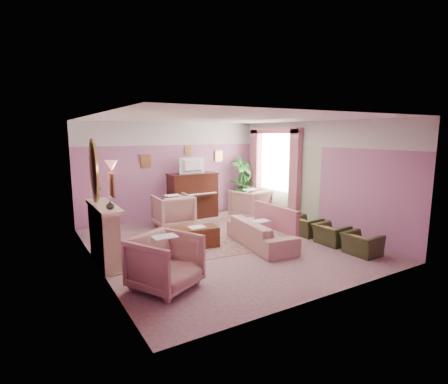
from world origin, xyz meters
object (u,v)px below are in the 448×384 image
television (193,164)px  coffee_table (195,237)px  sofa (261,228)px  side_table (246,200)px  olive_chair_a (362,241)px  olive_chair_c (306,223)px  piano (193,196)px  floral_armchair_right (250,202)px  olive_chair_d (284,216)px  floral_armchair_front (165,260)px  floral_armchair_left (173,209)px  olive_chair_b (331,231)px

television → coffee_table: 3.07m
sofa → side_table: bearing=60.8°
olive_chair_a → side_table: side_table is taller
coffee_table → olive_chair_c: olive_chair_c is taller
piano → floral_armchair_right: bearing=-36.2°
sofa → olive_chair_c: bearing=3.6°
coffee_table → olive_chair_d: bearing=5.5°
olive_chair_c → floral_armchair_front: bearing=-165.2°
television → floral_armchair_right: size_ratio=0.82×
olive_chair_d → side_table: side_table is taller
coffee_table → sofa: (1.31, -0.65, 0.17)m
floral_armchair_left → olive_chair_c: 3.44m
olive_chair_c → television: bearing=117.5°
floral_armchair_right → olive_chair_d: bearing=-80.8°
sofa → olive_chair_a: (1.44, -1.55, -0.10)m
floral_armchair_right → floral_armchair_front: (-3.87, -3.15, 0.00)m
coffee_table → side_table: bearing=39.0°
olive_chair_a → olive_chair_d: size_ratio=1.00×
floral_armchair_left → olive_chair_d: (2.52, -1.52, -0.19)m
olive_chair_a → olive_chair_d: 2.46m
olive_chair_b → olive_chair_d: bearing=90.0°
floral_armchair_right → olive_chair_a: (0.20, -3.71, -0.19)m
piano → floral_armchair_right: 1.72m
coffee_table → sofa: bearing=-26.2°
floral_armchair_right → olive_chair_b: bearing=-86.0°
side_table → coffee_table: bearing=-141.0°
television → side_table: television is taller
floral_armchair_right → olive_chair_c: floral_armchair_right is taller
television → olive_chair_c: bearing=-62.5°
television → coffee_table: bearing=-115.3°
floral_armchair_front → olive_chair_b: 4.09m
piano → floral_armchair_left: 1.21m
coffee_table → olive_chair_b: (2.75, -1.37, 0.08)m
floral_armchair_front → olive_chair_c: bearing=14.8°
sofa → floral_armchair_front: 2.81m
coffee_table → olive_chair_b: olive_chair_b is taller
floral_armchair_right → piano: bearing=143.8°
floral_armchair_front → olive_chair_b: bearing=3.6°
olive_chair_b → floral_armchair_left: bearing=128.5°
television → side_table: size_ratio=1.14×
piano → floral_armchair_left: bearing=-141.7°
coffee_table → olive_chair_c: 2.81m
floral_armchair_left → floral_armchair_front: size_ratio=1.00×
piano → olive_chair_a: bearing=-71.5°
television → floral_armchair_right: television is taller
sofa → floral_armchair_right: bearing=60.2°
floral_armchair_left → olive_chair_a: floral_armchair_left is taller
sofa → piano: bearing=92.5°
piano → olive_chair_d: piano is taller
piano → floral_armchair_left: size_ratio=1.43×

